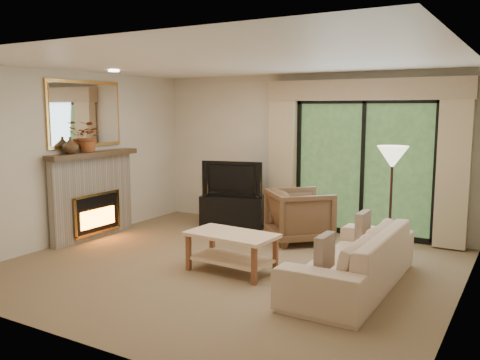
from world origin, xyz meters
The scene contains 22 objects.
floor centered at (0.00, 0.00, 0.00)m, with size 5.50×5.50×0.00m, color olive.
ceiling centered at (0.00, 0.00, 2.60)m, with size 5.50×5.50×0.00m, color white.
wall_back centered at (0.00, 2.50, 1.30)m, with size 5.00×5.00×0.00m, color beige.
wall_front centered at (0.00, -2.50, 1.30)m, with size 5.00×5.00×0.00m, color beige.
wall_left centered at (-2.75, 0.00, 1.30)m, with size 5.00×5.00×0.00m, color beige.
wall_right centered at (2.75, 0.00, 1.30)m, with size 5.00×5.00×0.00m, color beige.
fireplace centered at (-2.63, 0.20, 0.69)m, with size 0.24×1.70×1.37m, color gray, non-canonical shape.
mirror centered at (-2.71, 0.20, 1.95)m, with size 0.07×1.45×1.02m, color gold, non-canonical shape.
sliding_door centered at (1.00, 2.45, 1.10)m, with size 2.26×0.10×2.16m, color black, non-canonical shape.
curtain_left centered at (-0.35, 2.34, 1.20)m, with size 0.45×0.18×2.35m, color tan.
curtain_right centered at (2.35, 2.34, 1.20)m, with size 0.45×0.18×2.35m, color tan.
cornice centered at (1.00, 2.36, 2.32)m, with size 3.20×0.24×0.32m, color tan.
media_console centered at (-1.09, 1.95, 0.27)m, with size 1.09×0.49×0.55m, color black.
tv centered at (-1.09, 1.95, 0.85)m, with size 1.05×0.14×0.61m, color black.
armchair centered at (0.29, 1.62, 0.41)m, with size 0.87×0.89×0.81m, color brown.
sofa centered at (1.61, 0.09, 0.34)m, with size 2.32×0.90×0.68m, color tan.
pillow_near centered at (1.53, -0.57, 0.56)m, with size 0.10×0.37×0.37m, color #4C2F29.
pillow_far centered at (1.53, 0.76, 0.56)m, with size 0.10×0.37×0.37m, color #4C2F29.
coffee_table centered at (0.15, -0.16, 0.25)m, with size 1.11×0.61×0.50m, color beige, non-canonical shape.
floor_lamp centered at (1.71, 1.40, 0.77)m, with size 0.41×0.41×1.54m, color #FFF2C9, non-canonical shape.
vase centered at (-2.61, -0.21, 1.49)m, with size 0.24×0.24×0.25m, color #45311C.
branches centered at (-2.61, 0.16, 1.61)m, with size 0.42×0.37×0.47m, color #994D26.
Camera 1 is at (3.35, -5.42, 2.05)m, focal length 38.00 mm.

